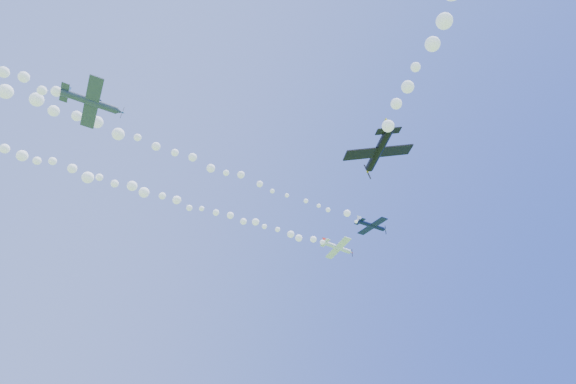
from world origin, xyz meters
TOP-DOWN VIEW (x-y plane):
  - plane_white at (23.89, 4.75)m, footprint 6.65×7.07m
  - smoke_trail_white at (-19.80, 9.59)m, footprint 83.41×11.42m
  - plane_navy at (22.58, -5.91)m, footprint 6.30×6.54m
  - smoke_trail_navy at (-21.39, -3.33)m, footprint 84.23×7.08m
  - plane_grey at (-24.52, -8.05)m, footprint 7.71×8.18m
  - plane_black at (2.23, -27.83)m, footprint 7.53×7.36m

SIDE VIEW (x-z plane):
  - plane_black at x=2.23m, z-range 36.12..38.62m
  - plane_grey at x=-24.52m, z-range 45.65..48.24m
  - smoke_trail_navy at x=-21.39m, z-range 47.05..49.55m
  - plane_navy at x=22.58m, z-range 47.68..49.35m
  - smoke_trail_white at x=-19.80m, z-range 48.53..51.38m
  - plane_white at x=23.89m, z-range 49.01..51.48m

